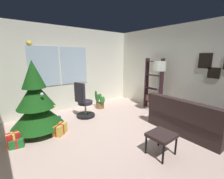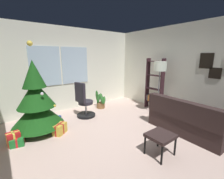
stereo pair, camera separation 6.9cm
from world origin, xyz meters
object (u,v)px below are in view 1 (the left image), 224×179
(footstool, at_px, (161,136))
(bookshelf, at_px, (153,88))
(couch, at_px, (194,120))
(gift_box_gold, at_px, (60,129))
(gift_box_red, at_px, (13,140))
(holiday_tree, at_px, (36,103))
(office_chair, at_px, (84,104))
(gift_box_blue, at_px, (56,120))
(gift_box_green, at_px, (17,142))
(floor_lamp, at_px, (159,70))
(potted_plant, at_px, (100,102))

(footstool, distance_m, bookshelf, 2.59)
(bookshelf, bearing_deg, couch, -108.87)
(gift_box_gold, bearing_deg, footstool, -57.27)
(gift_box_red, distance_m, bookshelf, 4.16)
(holiday_tree, relative_size, office_chair, 2.01)
(gift_box_blue, bearing_deg, bookshelf, -16.87)
(holiday_tree, bearing_deg, gift_box_green, -145.06)
(footstool, xyz_separation_m, gift_box_green, (-2.09, 2.00, -0.28))
(floor_lamp, height_order, potted_plant, floor_lamp)
(gift_box_red, distance_m, gift_box_green, 0.08)
(holiday_tree, relative_size, gift_box_green, 6.20)
(couch, height_order, office_chair, office_chair)
(footstool, xyz_separation_m, gift_box_blue, (-1.10, 2.58, -0.27))
(floor_lamp, bearing_deg, footstool, -142.41)
(gift_box_red, relative_size, gift_box_green, 0.83)
(gift_box_blue, height_order, bookshelf, bookshelf)
(holiday_tree, relative_size, potted_plant, 3.40)
(gift_box_red, bearing_deg, office_chair, 13.95)
(footstool, bearing_deg, bookshelf, 40.41)
(gift_box_red, height_order, office_chair, office_chair)
(footstool, xyz_separation_m, holiday_tree, (-1.59, 2.35, 0.37))
(footstool, bearing_deg, holiday_tree, 124.07)
(holiday_tree, distance_m, bookshelf, 3.61)
(holiday_tree, bearing_deg, floor_lamp, -19.18)
(bookshelf, height_order, floor_lamp, bookshelf)
(gift_box_red, xyz_separation_m, bookshelf, (4.10, -0.36, 0.61))
(office_chair, height_order, bookshelf, bookshelf)
(gift_box_green, bearing_deg, potted_plant, 17.70)
(gift_box_red, xyz_separation_m, gift_box_blue, (1.05, 0.57, -0.05))
(office_chair, relative_size, floor_lamp, 0.64)
(gift_box_red, height_order, gift_box_gold, gift_box_red)
(couch, bearing_deg, gift_box_blue, 134.06)
(office_chair, xyz_separation_m, floor_lamp, (1.90, -1.24, 1.00))
(gift_box_gold, bearing_deg, gift_box_blue, 78.98)
(footstool, relative_size, floor_lamp, 0.28)
(couch, bearing_deg, gift_box_gold, 143.97)
(gift_box_blue, bearing_deg, couch, -45.94)
(floor_lamp, bearing_deg, office_chair, 146.77)
(holiday_tree, bearing_deg, bookshelf, -11.05)
(gift_box_red, relative_size, potted_plant, 0.46)
(couch, xyz_separation_m, floor_lamp, (0.22, 1.23, 1.11))
(floor_lamp, bearing_deg, gift_box_green, 168.32)
(gift_box_red, height_order, gift_box_blue, gift_box_red)
(couch, xyz_separation_m, footstool, (-1.39, -0.01, 0.06))
(gift_box_green, distance_m, gift_box_blue, 1.15)
(gift_box_gold, bearing_deg, bookshelf, -4.64)
(potted_plant, bearing_deg, gift_box_gold, -152.40)
(couch, bearing_deg, office_chair, 124.18)
(footstool, bearing_deg, gift_box_red, 136.79)
(bookshelf, distance_m, floor_lamp, 0.86)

